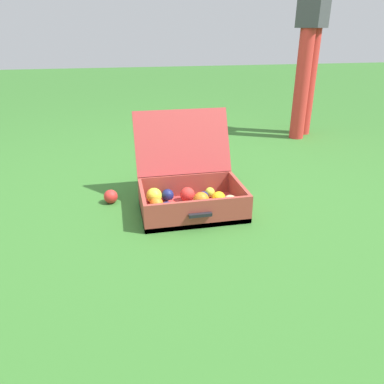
# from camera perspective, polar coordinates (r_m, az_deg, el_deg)

# --- Properties ---
(ground_plane) EXTENTS (16.00, 16.00, 0.00)m
(ground_plane) POSITION_cam_1_polar(r_m,az_deg,el_deg) (2.00, 0.69, -2.11)
(ground_plane) COLOR #336B28
(open_suitcase) EXTENTS (0.52, 0.54, 0.47)m
(open_suitcase) POSITION_cam_1_polar(r_m,az_deg,el_deg) (1.93, -0.54, 0.32)
(open_suitcase) COLOR #B23838
(open_suitcase) RESTS_ON ground
(stray_ball_on_grass) EXTENTS (0.07, 0.07, 0.07)m
(stray_ball_on_grass) POSITION_cam_1_polar(r_m,az_deg,el_deg) (2.06, -12.40, -0.68)
(stray_ball_on_grass) COLOR red
(stray_ball_on_grass) RESTS_ON ground
(bystander_person) EXTENTS (0.35, 0.35, 1.69)m
(bystander_person) POSITION_cam_1_polar(r_m,az_deg,el_deg) (3.38, 18.17, 24.46)
(bystander_person) COLOR red
(bystander_person) RESTS_ON ground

